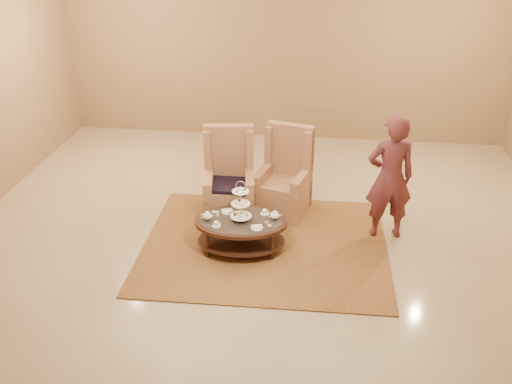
# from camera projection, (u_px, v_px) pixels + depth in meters

# --- Properties ---
(ground) EXTENTS (8.00, 8.00, 0.00)m
(ground) POSITION_uv_depth(u_px,v_px,m) (259.00, 248.00, 7.30)
(ground) COLOR tan
(ground) RESTS_ON ground
(ceiling) EXTENTS (8.00, 8.00, 0.02)m
(ceiling) POSITION_uv_depth(u_px,v_px,m) (259.00, 248.00, 7.30)
(ceiling) COLOR silver
(ceiling) RESTS_ON ground
(wall_back) EXTENTS (8.00, 0.04, 3.50)m
(wall_back) POSITION_uv_depth(u_px,v_px,m) (286.00, 43.00, 10.06)
(wall_back) COLOR #977652
(wall_back) RESTS_ON ground
(rug) EXTENTS (3.15, 2.64, 0.02)m
(rug) POSITION_uv_depth(u_px,v_px,m) (265.00, 244.00, 7.36)
(rug) COLOR olive
(rug) RESTS_ON ground
(tea_table) EXTENTS (1.21, 0.87, 0.97)m
(tea_table) POSITION_uv_depth(u_px,v_px,m) (241.00, 226.00, 7.11)
(tea_table) COLOR black
(tea_table) RESTS_ON ground
(armchair_left) EXTENTS (0.78, 0.80, 1.26)m
(armchair_left) POSITION_uv_depth(u_px,v_px,m) (229.00, 187.00, 7.92)
(armchair_left) COLOR #A9744F
(armchair_left) RESTS_ON ground
(armchair_right) EXTENTS (0.82, 0.84, 1.24)m
(armchair_right) POSITION_uv_depth(u_px,v_px,m) (285.00, 183.00, 8.05)
(armchair_right) COLOR #A9744F
(armchair_right) RESTS_ON ground
(person) EXTENTS (0.67, 0.50, 1.68)m
(person) POSITION_uv_depth(u_px,v_px,m) (390.00, 178.00, 7.22)
(person) COLOR #5D272E
(person) RESTS_ON ground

